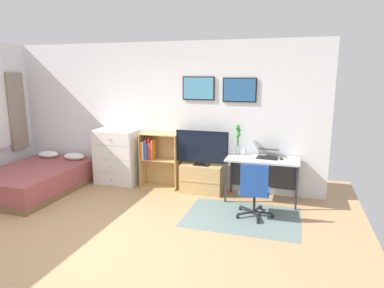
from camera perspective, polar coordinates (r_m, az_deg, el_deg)
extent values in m
plane|color=tan|center=(4.80, -16.69, -15.13)|extent=(7.20, 7.20, 0.00)
cube|color=white|center=(6.49, -5.47, 4.83)|extent=(6.12, 0.06, 2.70)
cube|color=black|center=(6.14, 1.10, 9.36)|extent=(0.59, 0.02, 0.42)
cube|color=#4C93B7|center=(6.13, 1.06, 9.35)|extent=(0.55, 0.01, 0.38)
cube|color=black|center=(5.98, 8.01, 9.00)|extent=(0.59, 0.02, 0.42)
cube|color=#285B93|center=(5.97, 7.99, 9.00)|extent=(0.55, 0.01, 0.38)
cube|color=gray|center=(7.76, -27.34, 4.93)|extent=(0.05, 0.40, 1.54)
cube|color=slate|center=(5.29, 8.43, -12.05)|extent=(1.70, 1.20, 0.01)
cube|color=brown|center=(6.95, -24.76, -6.77)|extent=(1.42, 2.03, 0.10)
cube|color=#9E4C4C|center=(6.88, -24.92, -5.04)|extent=(1.38, 1.99, 0.34)
ellipsoid|color=white|center=(7.58, -23.02, -1.60)|extent=(0.44, 0.28, 0.14)
ellipsoid|color=white|center=(7.20, -19.21, -1.98)|extent=(0.44, 0.28, 0.14)
cube|color=white|center=(6.75, -12.58, -2.15)|extent=(0.83, 0.42, 1.08)
cube|color=silver|center=(6.67, -13.34, -5.90)|extent=(0.79, 0.01, 0.25)
sphere|color=#A59E8C|center=(6.66, -13.41, -5.94)|extent=(0.03, 0.03, 0.03)
cube|color=silver|center=(6.60, -13.45, -3.70)|extent=(0.79, 0.01, 0.25)
sphere|color=#A59E8C|center=(6.59, -13.52, -3.73)|extent=(0.03, 0.03, 0.03)
cube|color=silver|center=(6.54, -13.57, -1.45)|extent=(0.79, 0.01, 0.25)
sphere|color=#A59E8C|center=(6.52, -13.64, -1.48)|extent=(0.03, 0.03, 0.03)
cube|color=silver|center=(6.48, -13.68, 0.84)|extent=(0.79, 0.01, 0.25)
sphere|color=#A59E8C|center=(6.47, -13.75, 0.81)|extent=(0.03, 0.03, 0.03)
cube|color=tan|center=(6.56, -8.31, -2.56)|extent=(0.02, 0.30, 1.04)
cube|color=tan|center=(6.30, -2.44, -3.06)|extent=(0.02, 0.30, 1.04)
cube|color=tan|center=(6.57, -5.35, -7.10)|extent=(0.73, 0.30, 0.02)
cube|color=tan|center=(6.42, -5.44, -2.63)|extent=(0.69, 0.30, 0.02)
cube|color=tan|center=(6.31, -5.52, 1.66)|extent=(0.69, 0.30, 0.02)
cube|color=tan|center=(6.55, -4.95, -2.50)|extent=(0.73, 0.01, 1.04)
cube|color=orange|center=(6.46, -8.26, -0.98)|extent=(0.03, 0.19, 0.34)
cube|color=white|center=(6.45, -7.97, -1.01)|extent=(0.02, 0.19, 0.33)
cube|color=#1E519E|center=(6.43, -7.74, -0.97)|extent=(0.02, 0.17, 0.35)
cube|color=#8C388C|center=(6.42, -7.52, -0.86)|extent=(0.02, 0.19, 0.38)
cube|color=#1E519E|center=(6.43, -7.23, -1.17)|extent=(0.03, 0.22, 0.30)
cube|color=red|center=(6.39, -7.00, -0.75)|extent=(0.02, 0.19, 0.41)
cube|color=red|center=(6.39, -6.77, -1.13)|extent=(0.03, 0.18, 0.33)
cube|color=orange|center=(6.37, -6.53, -0.94)|extent=(0.02, 0.18, 0.38)
cube|color=tan|center=(6.19, 1.68, -5.83)|extent=(0.75, 0.40, 0.52)
cube|color=tan|center=(6.00, 1.16, -6.40)|extent=(0.75, 0.01, 0.02)
cube|color=black|center=(6.09, 1.65, -3.48)|extent=(0.28, 0.16, 0.02)
cube|color=black|center=(6.08, 1.65, -3.16)|extent=(0.06, 0.04, 0.05)
cube|color=black|center=(6.01, 1.67, -0.45)|extent=(0.96, 0.02, 0.57)
cube|color=black|center=(6.00, 1.63, -0.47)|extent=(0.93, 0.01, 0.54)
cube|color=silver|center=(5.79, 11.81, -2.53)|extent=(1.20, 0.59, 0.03)
cube|color=#2D2D30|center=(5.71, 5.67, -6.38)|extent=(0.03, 0.03, 0.71)
cube|color=#2D2D30|center=(5.62, 17.22, -7.20)|extent=(0.03, 0.03, 0.71)
cube|color=#2D2D30|center=(6.21, 6.65, -4.91)|extent=(0.03, 0.03, 0.71)
cube|color=#2D2D30|center=(6.12, 17.24, -5.63)|extent=(0.03, 0.03, 0.71)
cube|color=#2D2D30|center=(6.15, 11.94, -4.92)|extent=(1.14, 0.02, 0.50)
cylinder|color=#232326|center=(5.35, 13.41, -11.73)|extent=(0.05, 0.05, 0.05)
cube|color=#232326|center=(5.34, 11.90, -11.25)|extent=(0.28, 0.04, 0.02)
cylinder|color=#232326|center=(5.60, 11.50, -10.54)|extent=(0.05, 0.05, 0.05)
cube|color=#232326|center=(5.47, 10.96, -10.65)|extent=(0.11, 0.28, 0.02)
cylinder|color=#232326|center=(5.53, 8.14, -10.71)|extent=(0.05, 0.05, 0.05)
cube|color=#232326|center=(5.43, 9.24, -10.73)|extent=(0.25, 0.18, 0.02)
cylinder|color=#232326|center=(5.23, 7.67, -12.06)|extent=(0.05, 0.05, 0.05)
cube|color=#232326|center=(5.28, 9.05, -11.40)|extent=(0.24, 0.20, 0.02)
cylinder|color=#232326|center=(5.12, 11.07, -12.77)|extent=(0.05, 0.05, 0.05)
cube|color=#232326|center=(5.22, 10.72, -11.74)|extent=(0.12, 0.27, 0.02)
cylinder|color=#232326|center=(5.29, 10.44, -9.50)|extent=(0.04, 0.04, 0.30)
cube|color=#1E479E|center=(5.23, 10.51, -7.82)|extent=(0.45, 0.45, 0.03)
cube|color=#1E479E|center=(4.96, 10.41, -5.97)|extent=(0.40, 0.05, 0.45)
cube|color=black|center=(5.82, 12.54, -2.26)|extent=(0.35, 0.25, 0.01)
cube|color=black|center=(5.81, 12.54, -2.20)|extent=(0.33, 0.23, 0.00)
cube|color=black|center=(5.94, 12.78, -0.88)|extent=(0.35, 0.23, 0.07)
cube|color=black|center=(5.93, 12.77, -0.88)|extent=(0.33, 0.21, 0.06)
ellipsoid|color=#262628|center=(5.77, 14.79, -2.39)|extent=(0.06, 0.10, 0.03)
cylinder|color=silver|center=(6.00, 7.70, -0.95)|extent=(0.09, 0.09, 0.16)
cylinder|color=#3D8438|center=(5.97, 7.81, 0.17)|extent=(0.01, 0.01, 0.31)
sphere|color=#308B2C|center=(5.94, 7.85, 1.62)|extent=(0.07, 0.07, 0.07)
cylinder|color=#3D8438|center=(5.98, 7.82, 0.55)|extent=(0.01, 0.01, 0.38)
sphere|color=#308B2C|center=(5.95, 7.87, 2.32)|extent=(0.07, 0.07, 0.07)
cylinder|color=#3D8438|center=(5.98, 7.62, 0.85)|extent=(0.01, 0.01, 0.44)
sphere|color=#308B2C|center=(5.94, 7.68, 2.93)|extent=(0.07, 0.07, 0.07)
cylinder|color=#3D8438|center=(5.95, 7.63, 0.71)|extent=(0.01, 0.01, 0.42)
sphere|color=#308B2C|center=(5.92, 7.68, 2.70)|extent=(0.07, 0.07, 0.07)
cylinder|color=#3D8438|center=(5.96, 7.72, 0.07)|extent=(0.01, 0.01, 0.29)
sphere|color=#308B2C|center=(5.93, 7.76, 1.43)|extent=(0.07, 0.07, 0.07)
cylinder|color=silver|center=(5.73, 8.75, -2.37)|extent=(0.06, 0.06, 0.01)
cylinder|color=silver|center=(5.72, 8.77, -1.85)|extent=(0.01, 0.01, 0.10)
cone|color=silver|center=(5.70, 8.80, -1.00)|extent=(0.07, 0.07, 0.07)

